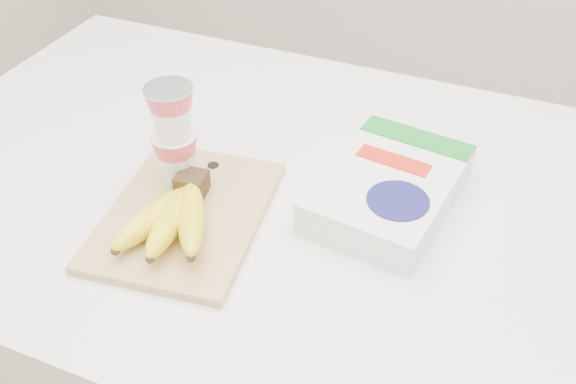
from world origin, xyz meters
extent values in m
cube|color=white|center=(0.00, 0.00, 0.51)|extent=(1.36, 0.91, 1.02)
cube|color=tan|center=(-0.08, -0.14, 1.03)|extent=(0.28, 0.35, 0.02)
cube|color=#382816|center=(-0.09, -0.10, 1.06)|extent=(0.05, 0.05, 0.03)
ellipsoid|color=yellow|center=(-0.10, -0.19, 1.06)|extent=(0.07, 0.19, 0.05)
sphere|color=#382816|center=(-0.11, -0.28, 1.06)|extent=(0.01, 0.01, 0.01)
ellipsoid|color=yellow|center=(-0.07, -0.19, 1.07)|extent=(0.07, 0.19, 0.05)
sphere|color=#382816|center=(-0.05, -0.28, 1.07)|extent=(0.01, 0.01, 0.01)
ellipsoid|color=yellow|center=(-0.04, -0.18, 1.07)|extent=(0.13, 0.18, 0.05)
sphere|color=#382816|center=(0.00, -0.26, 1.07)|extent=(0.01, 0.01, 0.01)
cylinder|color=silver|center=(-0.12, -0.08, 1.22)|extent=(0.08, 0.08, 0.00)
cube|color=white|center=(0.21, 0.02, 1.05)|extent=(0.23, 0.31, 0.06)
cube|color=#1C7E25|center=(0.23, 0.14, 1.09)|extent=(0.20, 0.08, 0.00)
cylinder|color=#171551|center=(0.24, -0.04, 1.09)|extent=(0.11, 0.11, 0.00)
cube|color=red|center=(0.21, 0.06, 1.09)|extent=(0.13, 0.05, 0.00)
camera|label=1|loc=(0.37, -0.79, 1.71)|focal=40.00mm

